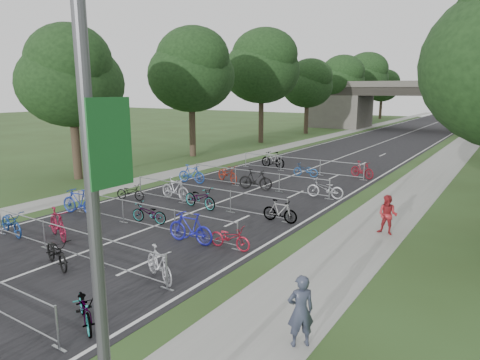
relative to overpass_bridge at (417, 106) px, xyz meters
The scene contains 40 objects.
road 15.41m from the overpass_bridge, 90.00° to the right, with size 11.00×140.00×0.01m, color black.
sidewalk_right 17.36m from the overpass_bridge, 61.93° to the right, with size 3.00×140.00×0.01m, color gray.
sidewalk_left 17.14m from the overpass_bridge, 116.57° to the right, with size 2.00×140.00×0.01m, color gray.
lane_markings 15.41m from the overpass_bridge, 90.00° to the right, with size 0.12×140.00×0.00m, color silver.
overpass_bridge is the anchor object (origin of this frame).
lamppost 63.55m from the overpass_bridge, 82.47° to the right, with size 0.61×0.65×8.21m.
tree_left_0 50.47m from the overpass_bridge, 103.07° to the right, with size 6.72×6.72×10.25m.
tree_left_1 38.97m from the overpass_bridge, 107.08° to the right, with size 7.56×7.56×11.53m.
tree_left_2 27.92m from the overpass_bridge, 114.44° to the right, with size 8.40×8.40×12.81m.
tree_left_3 17.59m from the overpass_bridge, 131.07° to the right, with size 6.72×6.72×10.25m.
tree_left_4 12.05m from the overpass_bridge, behind, with size 7.56×7.56×11.53m.
tree_left_5 16.44m from the overpass_bridge, 136.20° to the left, with size 8.40×8.40×12.81m.
tree_left_6 25.77m from the overpass_bridge, 116.43° to the left, with size 6.72×6.72×10.25m.
barrier_row_2 57.88m from the overpass_bridge, 90.00° to the right, with size 9.70×0.08×1.10m.
barrier_row_3 54.08m from the overpass_bridge, 90.00° to the right, with size 9.70×0.08×1.10m.
barrier_row_4 50.09m from the overpass_bridge, 90.00° to the right, with size 9.70×0.08×1.10m.
barrier_row_5 45.10m from the overpass_bridge, 90.00° to the right, with size 9.70×0.08×1.10m.
barrier_row_6 39.11m from the overpass_bridge, 90.00° to the right, with size 9.70×0.08×1.10m.
bike_7 60.62m from the overpass_bridge, 85.97° to the right, with size 0.63×1.81×0.95m, color gray.
bike_8 57.87m from the overpass_bridge, 94.02° to the right, with size 0.69×1.97×1.03m, color navy.
bike_9 57.00m from the overpass_bridge, 92.06° to the right, with size 0.58×2.06×1.24m, color maroon.
bike_10 58.66m from the overpass_bridge, 89.62° to the right, with size 0.68×1.94×1.02m, color black.
bike_11 57.69m from the overpass_bridge, 86.03° to the right, with size 0.51×1.80×1.08m, color #A8A9B0.
bike_12 54.48m from the overpass_bridge, 94.53° to the right, with size 0.58×2.04×1.23m, color navy.
bike_13 53.53m from the overpass_bridge, 90.54° to the right, with size 0.61×1.76×0.92m, color gray.
bike_14 54.54m from the overpass_bridge, 87.17° to the right, with size 0.58×2.06×1.24m, color #1D1D9F.
bike_15 54.32m from the overpass_bridge, 85.45° to the right, with size 0.60×1.72×0.90m, color maroon.
bike_16 51.31m from the overpass_bridge, 94.82° to the right, with size 0.58×1.67×0.88m, color black.
bike_17 49.84m from the overpass_bridge, 92.61° to the right, with size 0.58×2.07×1.24m, color #A2A4AA.
bike_18 50.36m from the overpass_bridge, 90.13° to the right, with size 0.72×2.07×1.09m, color gray.
bike_19 50.39m from the overpass_bridge, 85.10° to the right, with size 0.48×1.69×1.02m, color gray.
bike_20 46.19m from the overpass_bridge, 95.35° to the right, with size 0.55×1.94×1.17m, color #1B4099.
bike_21 44.57m from the overpass_bridge, 93.27° to the right, with size 0.74×2.13×1.12m, color maroon.
bike_22 45.34m from the overpass_bridge, 89.91° to the right, with size 0.58×2.06×1.24m, color black.
bike_23 45.18m from the overpass_bridge, 84.53° to the right, with size 0.71×2.02×1.06m, color #A7A7AF.
bike_25 38.55m from the overpass_bridge, 93.83° to the right, with size 0.59×2.09×1.25m, color gray.
bike_26 40.17m from the overpass_bridge, 88.70° to the right, with size 0.61×1.74×0.91m, color navy.
bike_27 38.79m from the overpass_bridge, 83.62° to the right, with size 0.54×1.90×1.14m, color maroon.
pedestrian_a 59.00m from the overpass_bridge, 81.08° to the right, with size 0.64×0.42×1.74m, color #2E3446.
pedestrian_b 50.00m from the overpass_bridge, 79.92° to the right, with size 0.80×0.62×1.64m, color maroon.
Camera 1 is at (12.89, -1.47, 5.84)m, focal length 32.00 mm.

